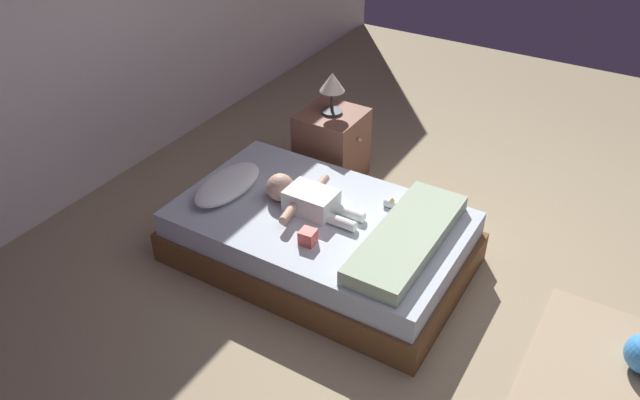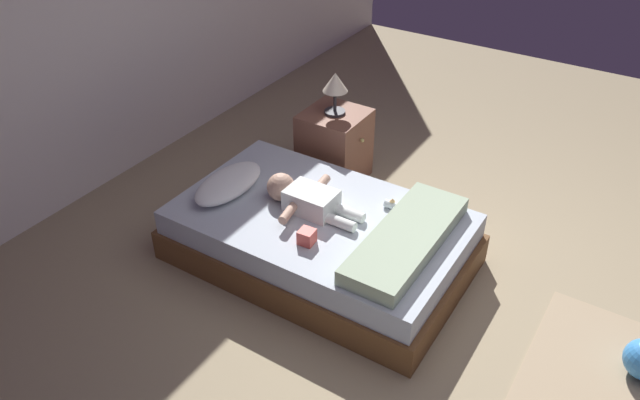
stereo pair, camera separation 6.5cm
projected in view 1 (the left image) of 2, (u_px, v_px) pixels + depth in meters
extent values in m
plane|color=#9A8968|center=(491.00, 310.00, 3.57)|extent=(8.00, 8.00, 0.00)
cube|color=silver|center=(84.00, 5.00, 4.11)|extent=(8.00, 0.12, 2.58)
cube|color=brown|center=(320.00, 247.00, 3.89)|extent=(1.11, 1.80, 0.20)
cube|color=#B3BEC8|center=(320.00, 224.00, 3.79)|extent=(1.06, 1.73, 0.16)
ellipsoid|color=white|center=(228.00, 184.00, 3.90)|extent=(0.56, 0.28, 0.12)
cube|color=white|center=(311.00, 201.00, 3.74)|extent=(0.21, 0.30, 0.14)
sphere|color=tan|center=(280.00, 187.00, 3.82)|extent=(0.18, 0.18, 0.18)
cylinder|color=tan|center=(289.00, 213.00, 3.63)|extent=(0.17, 0.09, 0.06)
cylinder|color=tan|center=(320.00, 184.00, 3.88)|extent=(0.17, 0.08, 0.06)
cylinder|color=white|center=(341.00, 222.00, 3.62)|extent=(0.06, 0.19, 0.06)
cylinder|color=white|center=(350.00, 213.00, 3.69)|extent=(0.06, 0.19, 0.06)
cube|color=#AC3FAE|center=(316.00, 185.00, 3.99)|extent=(0.05, 0.12, 0.01)
cube|color=white|center=(307.00, 183.00, 3.99)|extent=(0.02, 0.03, 0.01)
cube|color=brown|center=(332.00, 146.00, 4.59)|extent=(0.43, 0.43, 0.55)
sphere|color=tan|center=(360.00, 140.00, 4.42)|extent=(0.03, 0.03, 0.03)
cylinder|color=#333338|center=(332.00, 112.00, 4.43)|extent=(0.15, 0.15, 0.02)
cylinder|color=#333338|center=(332.00, 101.00, 4.38)|extent=(0.02, 0.02, 0.15)
cone|color=beige|center=(332.00, 82.00, 4.29)|extent=(0.18, 0.18, 0.14)
cube|color=tan|center=(631.00, 397.00, 3.08)|extent=(1.21, 1.05, 0.01)
cube|color=#A0B595|center=(407.00, 238.00, 3.47)|extent=(1.00, 0.34, 0.10)
cube|color=#CD4940|center=(308.00, 237.00, 3.49)|extent=(0.09, 0.09, 0.09)
cylinder|color=white|center=(392.00, 204.00, 3.78)|extent=(0.06, 0.10, 0.05)
cone|color=#F1BF79|center=(392.00, 199.00, 3.76)|extent=(0.04, 0.04, 0.02)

